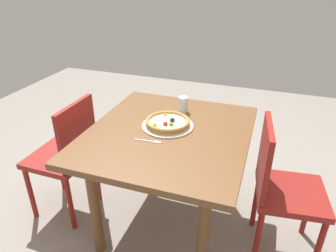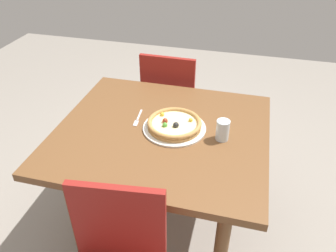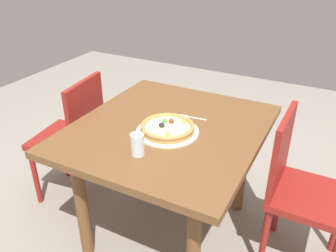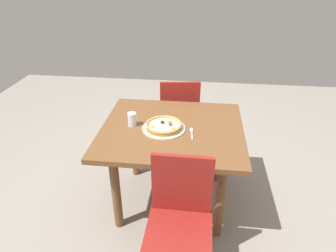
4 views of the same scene
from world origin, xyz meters
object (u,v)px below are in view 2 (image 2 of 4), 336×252
object	(u,v)px
plate	(174,128)
fork	(138,119)
dining_table	(162,146)
pizza	(174,124)
drinking_glass	(223,130)
chair_near	(171,101)

from	to	relation	value
plate	fork	distance (m)	0.22
dining_table	pizza	distance (m)	0.16
plate	drinking_glass	distance (m)	0.26
chair_near	plate	xyz separation A→B (m)	(-0.18, 0.69, 0.25)
plate	drinking_glass	world-z (taller)	drinking_glass
pizza	drinking_glass	size ratio (longest dim) A/B	2.66
plate	fork	xyz separation A→B (m)	(0.22, -0.04, -0.00)
plate	fork	bearing A→B (deg)	-9.16
fork	dining_table	bearing A→B (deg)	62.87
dining_table	fork	xyz separation A→B (m)	(0.15, -0.06, 0.11)
fork	drinking_glass	distance (m)	0.48
plate	drinking_glass	xyz separation A→B (m)	(-0.25, 0.02, 0.05)
dining_table	chair_near	xyz separation A→B (m)	(0.12, -0.71, -0.14)
dining_table	chair_near	world-z (taller)	chair_near
dining_table	fork	distance (m)	0.20
dining_table	chair_near	size ratio (longest dim) A/B	1.23
plate	dining_table	bearing A→B (deg)	23.15
pizza	drinking_glass	bearing A→B (deg)	174.78
pizza	drinking_glass	world-z (taller)	drinking_glass
dining_table	plate	bearing A→B (deg)	-156.85
fork	plate	bearing A→B (deg)	75.49
drinking_glass	chair_near	bearing A→B (deg)	-58.21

